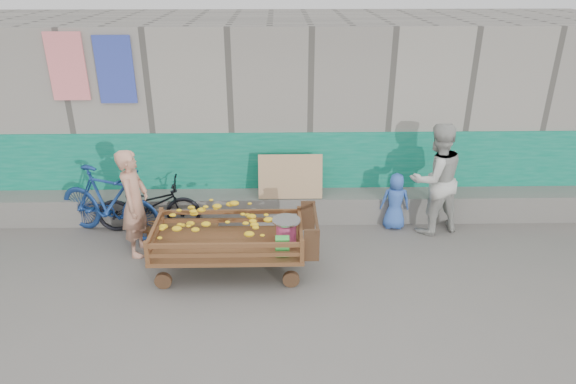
{
  "coord_description": "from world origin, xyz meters",
  "views": [
    {
      "loc": [
        0.11,
        -5.17,
        3.89
      ],
      "look_at": [
        0.24,
        1.2,
        1.0
      ],
      "focal_mm": 32.0,
      "sensor_mm": 36.0,
      "label": 1
    }
  ],
  "objects_px": {
    "bicycle_dark": "(149,205)",
    "bench": "(181,229)",
    "banana_cart": "(225,231)",
    "child": "(395,201)",
    "woman": "(436,179)",
    "vendor_man": "(135,203)",
    "bicycle_blue": "(109,203)"
  },
  "relations": [
    {
      "from": "bench",
      "to": "bicycle_dark",
      "type": "bearing_deg",
      "value": 143.92
    },
    {
      "from": "child",
      "to": "bicycle_dark",
      "type": "xyz_separation_m",
      "value": [
        -3.84,
        0.01,
        -0.04
      ]
    },
    {
      "from": "vendor_man",
      "to": "woman",
      "type": "xyz_separation_m",
      "value": [
        4.39,
        0.57,
        0.09
      ]
    },
    {
      "from": "bicycle_blue",
      "to": "bicycle_dark",
      "type": "bearing_deg",
      "value": -47.86
    },
    {
      "from": "banana_cart",
      "to": "woman",
      "type": "relative_size",
      "value": 1.24
    },
    {
      "from": "woman",
      "to": "bicycle_dark",
      "type": "xyz_separation_m",
      "value": [
        -4.39,
        0.12,
        -0.46
      ]
    },
    {
      "from": "banana_cart",
      "to": "vendor_man",
      "type": "height_order",
      "value": "vendor_man"
    },
    {
      "from": "banana_cart",
      "to": "bicycle_dark",
      "type": "relative_size",
      "value": 1.37
    },
    {
      "from": "woman",
      "to": "bicycle_dark",
      "type": "distance_m",
      "value": 4.41
    },
    {
      "from": "banana_cart",
      "to": "child",
      "type": "distance_m",
      "value": 2.82
    },
    {
      "from": "banana_cart",
      "to": "vendor_man",
      "type": "distance_m",
      "value": 1.43
    },
    {
      "from": "bench",
      "to": "child",
      "type": "relative_size",
      "value": 1.22
    },
    {
      "from": "bench",
      "to": "bicycle_blue",
      "type": "xyz_separation_m",
      "value": [
        -1.08,
        0.22,
        0.35
      ]
    },
    {
      "from": "vendor_man",
      "to": "child",
      "type": "relative_size",
      "value": 1.73
    },
    {
      "from": "banana_cart",
      "to": "bicycle_dark",
      "type": "xyz_separation_m",
      "value": [
        -1.3,
        1.25,
        -0.21
      ]
    },
    {
      "from": "banana_cart",
      "to": "woman",
      "type": "height_order",
      "value": "woman"
    },
    {
      "from": "vendor_man",
      "to": "bench",
      "type": "bearing_deg",
      "value": -57.61
    },
    {
      "from": "banana_cart",
      "to": "bench",
      "type": "height_order",
      "value": "banana_cart"
    },
    {
      "from": "bicycle_dark",
      "to": "bench",
      "type": "bearing_deg",
      "value": -130.18
    },
    {
      "from": "bench",
      "to": "child",
      "type": "height_order",
      "value": "child"
    },
    {
      "from": "child",
      "to": "bicycle_blue",
      "type": "bearing_deg",
      "value": 6.34
    },
    {
      "from": "child",
      "to": "bicycle_blue",
      "type": "xyz_separation_m",
      "value": [
        -4.37,
        -0.17,
        0.1
      ]
    },
    {
      "from": "banana_cart",
      "to": "bicycle_blue",
      "type": "relative_size",
      "value": 1.17
    },
    {
      "from": "banana_cart",
      "to": "woman",
      "type": "distance_m",
      "value": 3.29
    },
    {
      "from": "banana_cart",
      "to": "child",
      "type": "relative_size",
      "value": 2.38
    },
    {
      "from": "bench",
      "to": "child",
      "type": "bearing_deg",
      "value": 6.67
    },
    {
      "from": "bench",
      "to": "child",
      "type": "distance_m",
      "value": 3.32
    },
    {
      "from": "bench",
      "to": "woman",
      "type": "height_order",
      "value": "woman"
    },
    {
      "from": "vendor_man",
      "to": "child",
      "type": "distance_m",
      "value": 3.91
    },
    {
      "from": "bench",
      "to": "bicycle_dark",
      "type": "relative_size",
      "value": 0.7
    },
    {
      "from": "banana_cart",
      "to": "bench",
      "type": "relative_size",
      "value": 1.96
    },
    {
      "from": "bicycle_blue",
      "to": "vendor_man",
      "type": "bearing_deg",
      "value": -110.3
    }
  ]
}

